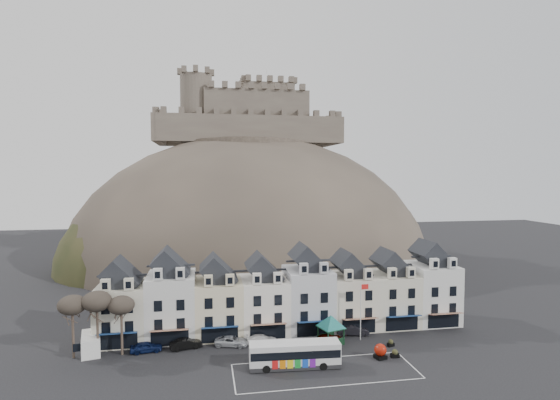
# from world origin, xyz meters

# --- Properties ---
(ground) EXTENTS (300.00, 300.00, 0.00)m
(ground) POSITION_xyz_m (0.00, 0.00, 0.00)
(ground) COLOR black
(ground) RESTS_ON ground
(coach_bay_markings) EXTENTS (22.00, 7.50, 0.01)m
(coach_bay_markings) POSITION_xyz_m (2.00, 1.25, 0.00)
(coach_bay_markings) COLOR silver
(coach_bay_markings) RESTS_ON ground
(townhouse_terrace) EXTENTS (54.40, 9.35, 11.80)m
(townhouse_terrace) POSITION_xyz_m (0.15, 15.97, 5.30)
(townhouse_terrace) COLOR beige
(townhouse_terrace) RESTS_ON ground
(castle_hill) EXTENTS (100.00, 76.00, 68.00)m
(castle_hill) POSITION_xyz_m (1.25, 68.95, 0.11)
(castle_hill) COLOR #3B352E
(castle_hill) RESTS_ON ground
(castle) EXTENTS (50.20, 22.20, 22.00)m
(castle) POSITION_xyz_m (0.51, 75.93, 40.19)
(castle) COLOR brown
(castle) RESTS_ON ground
(tree_left_far) EXTENTS (3.61, 3.61, 8.24)m
(tree_left_far) POSITION_xyz_m (-29.00, 10.50, 6.90)
(tree_left_far) COLOR #3C3126
(tree_left_far) RESTS_ON ground
(tree_left_mid) EXTENTS (3.78, 3.78, 8.64)m
(tree_left_mid) POSITION_xyz_m (-26.00, 10.50, 7.24)
(tree_left_mid) COLOR #3C3126
(tree_left_mid) RESTS_ON ground
(tree_left_near) EXTENTS (3.43, 3.43, 7.84)m
(tree_left_near) POSITION_xyz_m (-23.00, 10.50, 6.55)
(tree_left_near) COLOR #3C3126
(tree_left_near) RESTS_ON ground
(bus) EXTENTS (11.31, 3.31, 3.15)m
(bus) POSITION_xyz_m (-1.39, 2.95, 1.74)
(bus) COLOR #262628
(bus) RESTS_ON ground
(bus_shelter) EXTENTS (6.05, 6.05, 4.02)m
(bus_shelter) POSITION_xyz_m (5.17, 9.50, 3.12)
(bus_shelter) COLOR black
(bus_shelter) RESTS_ON ground
(red_buoy) EXTENTS (1.60, 1.60, 1.94)m
(red_buoy) POSITION_xyz_m (10.00, 3.50, 0.99)
(red_buoy) COLOR black
(red_buoy) RESTS_ON ground
(flagpole) EXTENTS (1.21, 0.13, 8.32)m
(flagpole) POSITION_xyz_m (9.79, 9.95, 4.75)
(flagpole) COLOR silver
(flagpole) RESTS_ON ground
(white_van) EXTENTS (3.42, 5.63, 2.40)m
(white_van) POSITION_xyz_m (-27.23, 12.00, 1.20)
(white_van) COLOR white
(white_van) RESTS_ON ground
(planter_west) EXTENTS (1.12, 0.77, 1.10)m
(planter_west) POSITION_xyz_m (12.00, 3.50, 0.53)
(planter_west) COLOR black
(planter_west) RESTS_ON ground
(planter_east) EXTENTS (1.07, 0.72, 0.98)m
(planter_east) POSITION_xyz_m (13.00, 7.00, 0.47)
(planter_east) COLOR black
(planter_east) RESTS_ON ground
(car_navy) EXTENTS (4.36, 2.21, 1.42)m
(car_navy) POSITION_xyz_m (-20.00, 10.77, 0.71)
(car_navy) COLOR #0C173F
(car_navy) RESTS_ON ground
(car_black) EXTENTS (4.50, 2.45, 1.41)m
(car_black) POSITION_xyz_m (-14.80, 11.00, 0.70)
(car_black) COLOR black
(car_black) RESTS_ON ground
(car_silver) EXTENTS (4.96, 3.22, 1.29)m
(car_silver) POSITION_xyz_m (-8.62, 11.00, 0.64)
(car_silver) COLOR silver
(car_silver) RESTS_ON ground
(car_white) EXTENTS (4.45, 1.91, 1.28)m
(car_white) POSITION_xyz_m (-4.40, 10.90, 0.64)
(car_white) COLOR white
(car_white) RESTS_ON ground
(car_maroon) EXTENTS (4.41, 2.69, 1.40)m
(car_maroon) POSITION_xyz_m (4.80, 9.50, 0.70)
(car_maroon) COLOR #4F0F04
(car_maroon) RESTS_ON ground
(car_charcoal) EXTENTS (4.93, 2.51, 1.55)m
(car_charcoal) POSITION_xyz_m (9.26, 12.00, 0.77)
(car_charcoal) COLOR black
(car_charcoal) RESTS_ON ground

